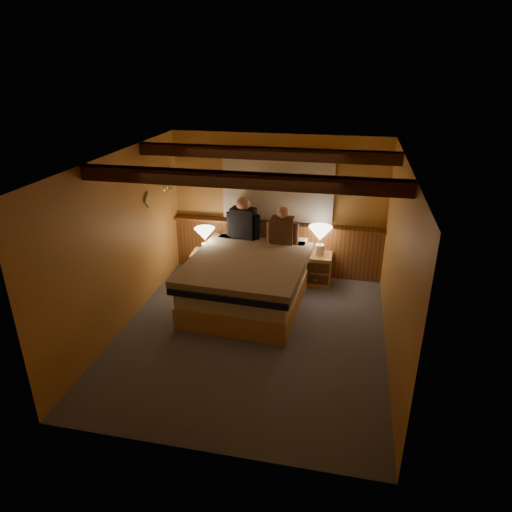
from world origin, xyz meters
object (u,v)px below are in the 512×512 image
(bed, at_px, (249,279))
(person_left, at_px, (243,221))
(lamp_right, at_px, (320,235))
(nightstand_right, at_px, (317,269))
(duffel_bag, at_px, (217,270))
(lamp_left, at_px, (205,236))
(person_right, at_px, (283,228))
(nightstand_left, at_px, (207,267))

(bed, bearing_deg, person_left, 111.76)
(lamp_right, bearing_deg, nightstand_right, 152.41)
(lamp_right, distance_m, duffel_bag, 1.85)
(lamp_left, bearing_deg, lamp_right, 10.23)
(bed, relative_size, lamp_left, 5.20)
(nightstand_right, xyz_separation_m, lamp_left, (-1.83, -0.34, 0.58))
(bed, height_order, lamp_left, lamp_left)
(person_left, bearing_deg, nightstand_right, 9.84)
(person_right, bearing_deg, lamp_left, -171.96)
(bed, relative_size, nightstand_right, 4.49)
(person_right, relative_size, duffel_bag, 1.23)
(duffel_bag, bearing_deg, lamp_left, -131.89)
(person_left, relative_size, duffel_bag, 1.39)
(nightstand_left, bearing_deg, lamp_left, -107.47)
(bed, xyz_separation_m, duffel_bag, (-0.71, 0.68, -0.23))
(bed, xyz_separation_m, lamp_left, (-0.85, 0.53, 0.44))
(person_left, xyz_separation_m, duffel_bag, (-0.43, -0.15, -0.87))
(nightstand_right, bearing_deg, lamp_right, -27.11)
(nightstand_left, relative_size, lamp_left, 1.20)
(nightstand_right, height_order, person_left, person_left)
(lamp_left, height_order, person_right, person_right)
(nightstand_right, height_order, duffel_bag, nightstand_right)
(bed, distance_m, nightstand_right, 1.32)
(nightstand_left, xyz_separation_m, nightstand_right, (1.83, 0.33, -0.01))
(nightstand_right, relative_size, lamp_left, 1.16)
(lamp_right, xyz_separation_m, person_right, (-0.59, -0.16, 0.13))
(lamp_right, bearing_deg, duffel_bag, -173.67)
(person_right, bearing_deg, nightstand_left, -172.76)
(lamp_left, relative_size, lamp_right, 0.88)
(bed, distance_m, lamp_left, 1.10)
(nightstand_left, bearing_deg, person_left, 22.80)
(lamp_left, height_order, duffel_bag, lamp_left)
(person_left, bearing_deg, bed, -63.63)
(person_left, distance_m, person_right, 0.69)
(nightstand_right, bearing_deg, person_left, -177.48)
(person_right, bearing_deg, nightstand_right, 17.19)
(bed, bearing_deg, lamp_right, 44.19)
(duffel_bag, bearing_deg, person_left, 23.02)
(nightstand_right, height_order, lamp_left, lamp_left)
(bed, distance_m, duffel_bag, 1.01)
(person_right, bearing_deg, lamp_right, 15.77)
(bed, height_order, person_right, person_right)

